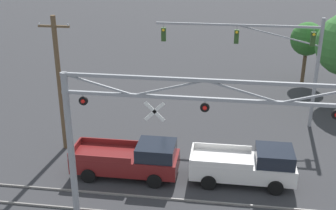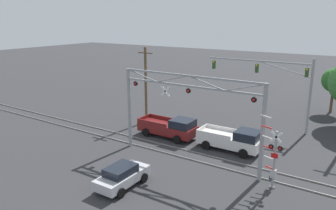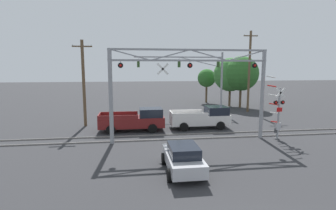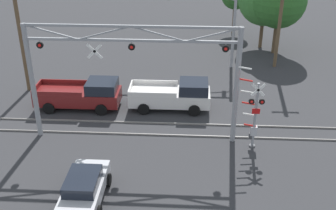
% 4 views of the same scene
% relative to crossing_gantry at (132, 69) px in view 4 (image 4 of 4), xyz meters
% --- Properties ---
extents(rail_track_near, '(80.00, 0.08, 0.10)m').
position_rel_crossing_gantry_xyz_m(rail_track_near, '(0.01, 0.28, -4.37)').
color(rail_track_near, gray).
rests_on(rail_track_near, ground_plane).
extents(rail_track_far, '(80.00, 0.08, 0.10)m').
position_rel_crossing_gantry_xyz_m(rail_track_far, '(0.01, 1.72, -4.37)').
color(rail_track_far, gray).
rests_on(rail_track_far, ground_plane).
extents(crossing_gantry, '(11.88, 0.31, 6.91)m').
position_rel_crossing_gantry_xyz_m(crossing_gantry, '(0.00, 0.00, 0.00)').
color(crossing_gantry, gray).
rests_on(crossing_gantry, ground_plane).
extents(crossing_signal_mast, '(1.59, 0.35, 4.96)m').
position_rel_crossing_gantry_xyz_m(crossing_signal_mast, '(6.82, -0.61, -2.47)').
color(crossing_signal_mast, gray).
rests_on(crossing_signal_mast, ground_plane).
extents(traffic_signal_span, '(10.70, 0.39, 7.37)m').
position_rel_crossing_gantry_xyz_m(traffic_signal_span, '(3.92, 11.74, 0.68)').
color(traffic_signal_span, gray).
rests_on(traffic_signal_span, ground_plane).
extents(pickup_truck_lead, '(5.39, 2.33, 1.98)m').
position_rel_crossing_gantry_xyz_m(pickup_truck_lead, '(2.15, 3.98, -3.45)').
color(pickup_truck_lead, silver).
rests_on(pickup_truck_lead, ground_plane).
extents(pickup_truck_following, '(5.66, 2.33, 1.98)m').
position_rel_crossing_gantry_xyz_m(pickup_truck_following, '(-4.02, 3.73, -3.45)').
color(pickup_truck_following, maroon).
rests_on(pickup_truck_following, ground_plane).
extents(sedan_waiting, '(2.00, 4.00, 1.51)m').
position_rel_crossing_gantry_xyz_m(sedan_waiting, '(-1.63, -5.91, -3.64)').
color(sedan_waiting, '#B7B7BC').
rests_on(sedan_waiting, ground_plane).
extents(utility_pole_left, '(1.80, 0.28, 8.08)m').
position_rel_crossing_gantry_xyz_m(utility_pole_left, '(-8.74, 6.28, -0.24)').
color(utility_pole_left, brown).
rests_on(utility_pole_left, ground_plane).
extents(utility_pole_right, '(1.80, 0.28, 9.99)m').
position_rel_crossing_gantry_xyz_m(utility_pole_right, '(10.26, 12.08, 0.72)').
color(utility_pole_right, brown).
rests_on(utility_pole_right, ground_plane).
extents(background_tree_far_right_verge, '(4.76, 4.76, 7.11)m').
position_rel_crossing_gantry_xyz_m(background_tree_far_right_verge, '(10.70, 15.50, 0.30)').
color(background_tree_far_right_verge, brown).
rests_on(background_tree_far_right_verge, ground_plane).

